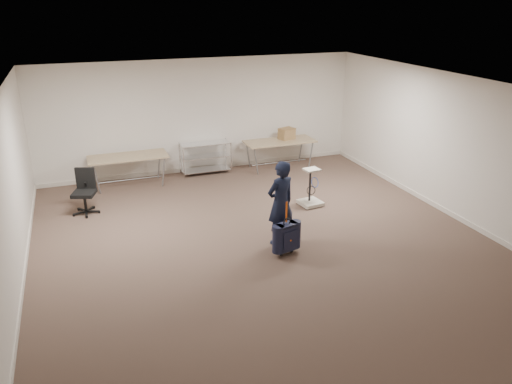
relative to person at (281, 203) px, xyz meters
name	(u,v)px	position (x,y,z in m)	size (l,w,h in m)	color
ground	(266,246)	(-0.28, -0.04, -0.77)	(9.00, 9.00, 0.00)	#4A372D
room_shell	(242,214)	(-0.28, 1.34, -0.72)	(8.00, 9.00, 9.00)	silver
folding_table_left	(128,158)	(-2.18, 3.91, -0.10)	(1.80, 0.75, 0.73)	#8E7C57
folding_table_right	(280,143)	(1.62, 3.91, -0.10)	(1.80, 0.75, 0.73)	#8E7C57
wire_shelf	(205,156)	(-0.28, 4.16, -0.33)	(1.22, 0.47, 0.80)	silver
person	(281,203)	(0.00, 0.00, 0.00)	(0.56, 0.37, 1.55)	black
suitcase	(287,237)	(-0.07, -0.45, -0.44)	(0.40, 0.28, 0.98)	black
office_chair	(86,200)	(-3.22, 2.62, -0.50)	(0.56, 0.56, 0.92)	black
equipment_cart	(311,196)	(1.29, 1.38, -0.56)	(0.50, 0.50, 0.82)	beige
cardboard_box	(287,134)	(1.85, 4.01, 0.10)	(0.38, 0.28, 0.28)	brown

